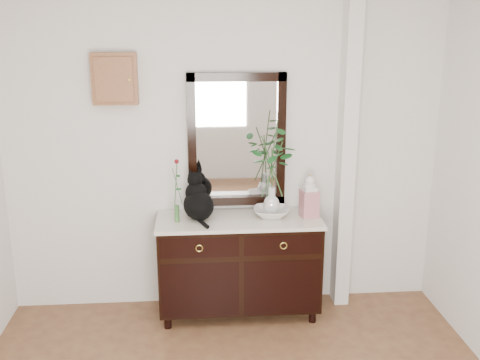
{
  "coord_description": "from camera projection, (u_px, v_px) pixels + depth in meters",
  "views": [
    {
      "loc": [
        -0.23,
        -2.52,
        2.38
      ],
      "look_at": [
        0.1,
        1.63,
        1.2
      ],
      "focal_mm": 42.0,
      "sensor_mm": 36.0,
      "label": 1
    }
  ],
  "objects": [
    {
      "name": "bud_vase_rose",
      "position": [
        176.0,
        190.0,
        4.38
      ],
      "size": [
        0.08,
        0.08,
        0.52
      ],
      "primitive_type": null,
      "rotation": [
        0.0,
        0.0,
        -0.24
      ],
      "color": "#3A6E35",
      "rests_on": "sideboard"
    },
    {
      "name": "wall_mirror",
      "position": [
        237.0,
        141.0,
        4.58
      ],
      "size": [
        0.8,
        0.06,
        1.1
      ],
      "color": "black",
      "rests_on": "wall_back"
    },
    {
      "name": "ginger_jar",
      "position": [
        309.0,
        196.0,
        4.51
      ],
      "size": [
        0.15,
        0.15,
        0.35
      ],
      "primitive_type": null,
      "rotation": [
        0.0,
        0.0,
        0.15
      ],
      "color": "silver",
      "rests_on": "sideboard"
    },
    {
      "name": "sideboard",
      "position": [
        239.0,
        261.0,
        4.62
      ],
      "size": [
        1.33,
        0.52,
        0.82
      ],
      "color": "black",
      "rests_on": "ground"
    },
    {
      "name": "lotus_bowl",
      "position": [
        271.0,
        212.0,
        4.55
      ],
      "size": [
        0.32,
        0.32,
        0.07
      ],
      "primitive_type": "imported",
      "rotation": [
        0.0,
        0.0,
        -0.12
      ],
      "color": "silver",
      "rests_on": "sideboard"
    },
    {
      "name": "cat",
      "position": [
        198.0,
        196.0,
        4.46
      ],
      "size": [
        0.36,
        0.4,
        0.38
      ],
      "primitive_type": null,
      "rotation": [
        0.0,
        0.0,
        0.35
      ],
      "color": "black",
      "rests_on": "sideboard"
    },
    {
      "name": "vase_branches",
      "position": [
        272.0,
        167.0,
        4.45
      ],
      "size": [
        0.43,
        0.43,
        0.79
      ],
      "primitive_type": null,
      "rotation": [
        0.0,
        0.0,
        0.17
      ],
      "color": "silver",
      "rests_on": "lotus_bowl"
    },
    {
      "name": "pilaster",
      "position": [
        346.0,
        151.0,
        4.61
      ],
      "size": [
        0.12,
        0.2,
        2.7
      ],
      "primitive_type": "cube",
      "color": "silver",
      "rests_on": "ground"
    },
    {
      "name": "key_cabinet",
      "position": [
        115.0,
        79.0,
        4.35
      ],
      "size": [
        0.35,
        0.1,
        0.4
      ],
      "primitive_type": "cube",
      "color": "brown",
      "rests_on": "wall_back"
    },
    {
      "name": "wall_back",
      "position": [
        225.0,
        151.0,
        4.61
      ],
      "size": [
        3.6,
        0.04,
        2.7
      ],
      "primitive_type": "cube",
      "color": "silver",
      "rests_on": "ground"
    }
  ]
}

